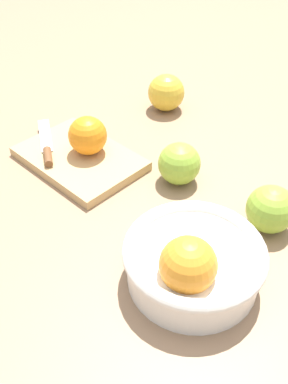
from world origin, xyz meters
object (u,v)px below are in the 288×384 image
bowl (193,262)px  apple_front_center (179,164)px  knife (47,147)px  cutting_board (80,158)px  apple_front_left (271,209)px  apple_front_right (166,93)px  orange_on_board (88,136)px

bowl → apple_front_center: (0.17, -0.12, -0.00)m
bowl → knife: 0.37m
cutting_board → apple_front_center: 0.18m
cutting_board → apple_front_left: apple_front_left is taller
apple_front_right → apple_front_center: bearing=145.7°
orange_on_board → bowl: bearing=173.0°
orange_on_board → apple_front_right: orange_on_board is taller
cutting_board → knife: size_ratio=1.44×
apple_front_left → apple_front_right: 0.38m
cutting_board → orange_on_board: size_ratio=3.19×
orange_on_board → knife: orange_on_board is taller
cutting_board → apple_front_center: size_ratio=3.05×
cutting_board → orange_on_board: bearing=-98.4°
knife → orange_on_board: bearing=-132.4°
apple_front_right → apple_front_center: 0.24m
apple_front_left → knife: bearing=26.2°
orange_on_board → knife: bearing=47.6°
bowl → cutting_board: size_ratio=0.85×
cutting_board → knife: knife is taller
apple_front_right → apple_front_center: size_ratio=1.07×
bowl → knife: bearing=2.8°
knife → apple_front_center: size_ratio=2.11×
apple_front_right → knife: bearing=91.3°
bowl → orange_on_board: bearing=-7.0°
knife → apple_front_left: 0.40m
apple_front_left → apple_front_center: (0.16, 0.03, -0.00)m
apple_front_center → bowl: bearing=143.9°
apple_front_left → apple_front_right: apple_front_right is taller
bowl → apple_front_center: 0.21m
cutting_board → apple_front_right: size_ratio=2.85×
cutting_board → apple_front_right: 0.25m
bowl → apple_front_center: bearing=-36.1°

